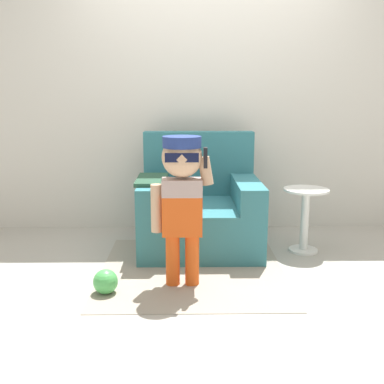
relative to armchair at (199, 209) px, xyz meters
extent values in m
plane|color=#ADA89E|center=(0.10, -0.19, -0.32)|extent=(10.00, 10.00, 0.00)
cube|color=silver|center=(0.10, 0.59, 0.98)|extent=(10.00, 0.05, 2.60)
cube|color=teal|center=(0.00, -0.06, -0.13)|extent=(0.98, 0.93, 0.39)
cube|color=teal|center=(0.00, 0.32, 0.35)|extent=(0.98, 0.17, 0.57)
cube|color=teal|center=(-0.38, -0.14, 0.17)|extent=(0.20, 0.76, 0.20)
cube|color=teal|center=(0.39, -0.14, 0.17)|extent=(0.20, 0.76, 0.20)
cube|color=#284C38|center=(-0.38, -0.14, 0.28)|extent=(0.24, 0.51, 0.03)
cylinder|color=#E05119|center=(-0.20, -0.83, -0.14)|extent=(0.09, 0.09, 0.36)
cylinder|color=#E05119|center=(-0.07, -0.83, -0.14)|extent=(0.09, 0.09, 0.36)
cube|color=#E05119|center=(-0.14, -0.83, 0.17)|extent=(0.26, 0.15, 0.26)
cube|color=#B29993|center=(-0.14, -0.83, 0.36)|extent=(0.26, 0.15, 0.11)
sphere|color=tan|center=(-0.14, -0.83, 0.56)|extent=(0.26, 0.26, 0.26)
cylinder|color=navy|center=(-0.14, -0.83, 0.65)|extent=(0.25, 0.25, 0.07)
cube|color=navy|center=(-0.14, -0.71, 0.63)|extent=(0.15, 0.12, 0.01)
cube|color=#0F1433|center=(-0.14, -0.95, 0.57)|extent=(0.21, 0.01, 0.06)
cylinder|color=tan|center=(-0.31, -0.83, 0.22)|extent=(0.08, 0.08, 0.32)
cylinder|color=tan|center=(0.02, -0.83, 0.47)|extent=(0.11, 0.08, 0.19)
cube|color=black|center=(0.01, -0.85, 0.56)|extent=(0.02, 0.07, 0.13)
cylinder|color=white|center=(0.86, -0.17, -0.31)|extent=(0.24, 0.24, 0.02)
cylinder|color=white|center=(0.86, -0.17, -0.06)|extent=(0.07, 0.07, 0.51)
cylinder|color=white|center=(0.86, -0.17, 0.20)|extent=(0.36, 0.36, 0.02)
cube|color=#9E9384|center=(-0.07, -0.56, -0.32)|extent=(1.34, 1.41, 0.01)
sphere|color=#4CB256|center=(-0.64, -0.96, -0.24)|extent=(0.16, 0.16, 0.16)
camera|label=1|loc=(-0.12, -3.70, 0.93)|focal=42.00mm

